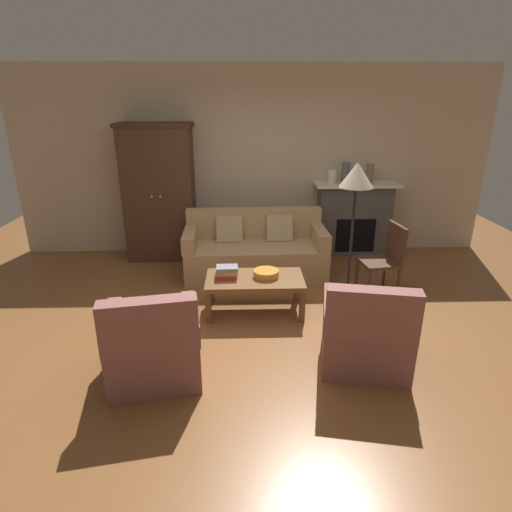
# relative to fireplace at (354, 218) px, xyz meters

# --- Properties ---
(ground_plane) EXTENTS (9.60, 9.60, 0.00)m
(ground_plane) POSITION_rel_fireplace_xyz_m (-1.55, -2.30, -0.57)
(ground_plane) COLOR brown
(back_wall) EXTENTS (7.20, 0.10, 2.80)m
(back_wall) POSITION_rel_fireplace_xyz_m (-1.55, 0.25, 0.83)
(back_wall) COLOR beige
(back_wall) RESTS_ON ground
(fireplace) EXTENTS (1.26, 0.48, 1.12)m
(fireplace) POSITION_rel_fireplace_xyz_m (0.00, 0.00, 0.00)
(fireplace) COLOR #4C4947
(fireplace) RESTS_ON ground
(armoire) EXTENTS (1.06, 0.57, 2.00)m
(armoire) POSITION_rel_fireplace_xyz_m (-2.95, -0.08, 0.43)
(armoire) COLOR #472D1E
(armoire) RESTS_ON ground
(couch) EXTENTS (1.94, 0.90, 0.86)m
(couch) POSITION_rel_fireplace_xyz_m (-1.56, -0.78, -0.25)
(couch) COLOR tan
(couch) RESTS_ON ground
(coffee_table) EXTENTS (1.10, 0.60, 0.42)m
(coffee_table) POSITION_rel_fireplace_xyz_m (-1.59, -1.93, -0.20)
(coffee_table) COLOR brown
(coffee_table) RESTS_ON ground
(fruit_bowl) EXTENTS (0.29, 0.29, 0.08)m
(fruit_bowl) POSITION_rel_fireplace_xyz_m (-1.46, -1.90, -0.11)
(fruit_bowl) COLOR orange
(fruit_bowl) RESTS_ON coffee_table
(book_stack) EXTENTS (0.26, 0.18, 0.13)m
(book_stack) POSITION_rel_fireplace_xyz_m (-1.91, -1.91, -0.08)
(book_stack) COLOR #B73833
(book_stack) RESTS_ON coffee_table
(mantel_vase_cream) EXTENTS (0.13, 0.13, 0.20)m
(mantel_vase_cream) POSITION_rel_fireplace_xyz_m (-0.38, -0.02, 0.65)
(mantel_vase_cream) COLOR beige
(mantel_vase_cream) RESTS_ON fireplace
(mantel_vase_slate) EXTENTS (0.12, 0.12, 0.30)m
(mantel_vase_slate) POSITION_rel_fireplace_xyz_m (-0.18, -0.02, 0.70)
(mantel_vase_slate) COLOR #565B66
(mantel_vase_slate) RESTS_ON fireplace
(mantel_vase_bronze) EXTENTS (0.11, 0.11, 0.28)m
(mantel_vase_bronze) POSITION_rel_fireplace_xyz_m (0.18, -0.02, 0.69)
(mantel_vase_bronze) COLOR olive
(mantel_vase_bronze) RESTS_ON fireplace
(armchair_near_left) EXTENTS (0.89, 0.89, 0.88)m
(armchair_near_left) POSITION_rel_fireplace_xyz_m (-2.50, -3.13, -0.25)
(armchair_near_left) COLOR #935B56
(armchair_near_left) RESTS_ON ground
(armchair_near_right) EXTENTS (0.90, 0.90, 0.88)m
(armchair_near_right) POSITION_rel_fireplace_xyz_m (-0.62, -3.00, -0.25)
(armchair_near_right) COLOR #935B56
(armchair_near_right) RESTS_ON ground
(side_chair_wooden) EXTENTS (0.50, 0.50, 0.90)m
(side_chair_wooden) POSITION_rel_fireplace_xyz_m (0.03, -1.51, -0.06)
(side_chair_wooden) COLOR #472D1E
(side_chair_wooden) RESTS_ON ground
(floor_lamp) EXTENTS (0.36, 0.36, 1.69)m
(floor_lamp) POSITION_rel_fireplace_xyz_m (-0.52, -1.90, 0.90)
(floor_lamp) COLOR black
(floor_lamp) RESTS_ON ground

